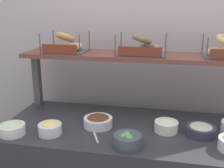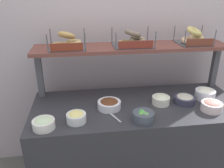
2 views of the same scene
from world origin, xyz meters
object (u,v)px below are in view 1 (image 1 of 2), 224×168
(bowl_tuna_salad, at_px, (201,130))
(bowl_veggie_mix, at_px, (128,140))
(bowl_egg_salad, at_px, (50,128))
(serving_spoon_near_plate, at_px, (94,133))
(bagel_basket_poppy, at_px, (141,48))
(bowl_potato_salad, at_px, (166,125))
(bowl_scallion_spread, at_px, (12,128))
(bagel_basket_sesame, at_px, (65,45))
(bowl_chocolate_spread, at_px, (98,121))

(bowl_tuna_salad, distance_m, bowl_veggie_mix, 0.47)
(bowl_egg_salad, distance_m, serving_spoon_near_plate, 0.27)
(bowl_tuna_salad, distance_m, bagel_basket_poppy, 0.66)
(bowl_egg_salad, bearing_deg, bowl_potato_salad, 14.60)
(bagel_basket_poppy, bearing_deg, bowl_egg_salad, -137.82)
(bowl_egg_salad, bearing_deg, bowl_scallion_spread, -167.51)
(bagel_basket_sesame, bearing_deg, bowl_tuna_salad, -15.97)
(bowl_scallion_spread, bearing_deg, bowl_veggie_mix, 0.17)
(bagel_basket_sesame, bearing_deg, bowl_potato_salad, -19.59)
(bowl_tuna_salad, xyz_separation_m, bowl_egg_salad, (-0.90, -0.17, 0.01))
(bowl_potato_salad, distance_m, bowl_chocolate_spread, 0.43)
(bowl_scallion_spread, bearing_deg, bagel_basket_sesame, 70.75)
(bowl_egg_salad, height_order, bowl_scallion_spread, bowl_egg_salad)
(bowl_veggie_mix, relative_size, bowl_potato_salad, 1.08)
(bowl_veggie_mix, height_order, bowl_scallion_spread, same)
(bowl_chocolate_spread, relative_size, bagel_basket_poppy, 0.56)
(bowl_veggie_mix, relative_size, bagel_basket_sesame, 0.53)
(bowl_tuna_salad, height_order, bowl_veggie_mix, bowl_veggie_mix)
(bowl_chocolate_spread, xyz_separation_m, bagel_basket_sesame, (-0.31, 0.28, 0.44))
(bowl_veggie_mix, height_order, bagel_basket_sesame, bagel_basket_sesame)
(bowl_egg_salad, relative_size, bowl_scallion_spread, 0.92)
(bowl_veggie_mix, xyz_separation_m, bowl_chocolate_spread, (-0.22, 0.21, 0.00))
(bowl_tuna_salad, xyz_separation_m, bowl_veggie_mix, (-0.41, -0.22, 0.00))
(bowl_chocolate_spread, height_order, bagel_basket_poppy, bagel_basket_poppy)
(bowl_veggie_mix, relative_size, bowl_scallion_spread, 1.02)
(bowl_egg_salad, bearing_deg, bowl_tuna_salad, 10.96)
(bowl_chocolate_spread, relative_size, bagel_basket_sesame, 0.62)
(serving_spoon_near_plate, relative_size, bagel_basket_poppy, 0.49)
(bowl_tuna_salad, relative_size, bowl_chocolate_spread, 0.94)
(bowl_chocolate_spread, xyz_separation_m, serving_spoon_near_plate, (0.01, -0.11, -0.03))
(bowl_egg_salad, distance_m, bagel_basket_sesame, 0.62)
(bowl_egg_salad, relative_size, bagel_basket_sesame, 0.47)
(bowl_scallion_spread, bearing_deg, bowl_potato_salad, 14.09)
(bowl_scallion_spread, bearing_deg, bowl_chocolate_spread, 23.89)
(bowl_potato_salad, xyz_separation_m, bowl_scallion_spread, (-0.91, -0.23, -0.00))
(bagel_basket_sesame, bearing_deg, bowl_veggie_mix, -42.71)
(bagel_basket_poppy, bearing_deg, serving_spoon_near_plate, -120.02)
(serving_spoon_near_plate, relative_size, bagel_basket_sesame, 0.55)
(bowl_tuna_salad, xyz_separation_m, bowl_chocolate_spread, (-0.64, -0.01, 0.00))
(bagel_basket_sesame, bearing_deg, bowl_egg_salad, -83.57)
(bowl_tuna_salad, distance_m, bowl_potato_salad, 0.20)
(bowl_potato_salad, xyz_separation_m, bowl_chocolate_spread, (-0.43, -0.02, -0.00))
(bowl_veggie_mix, distance_m, bagel_basket_poppy, 0.66)
(serving_spoon_near_plate, bearing_deg, bowl_potato_salad, 17.06)
(bowl_veggie_mix, xyz_separation_m, serving_spoon_near_plate, (-0.22, 0.10, -0.03))
(bowl_chocolate_spread, height_order, bowl_scallion_spread, bowl_scallion_spread)
(bowl_chocolate_spread, distance_m, bowl_egg_salad, 0.31)
(bowl_potato_salad, relative_size, bowl_scallion_spread, 0.94)
(bowl_egg_salad, bearing_deg, serving_spoon_near_plate, 10.53)
(bowl_potato_salad, bearing_deg, bowl_veggie_mix, -132.63)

